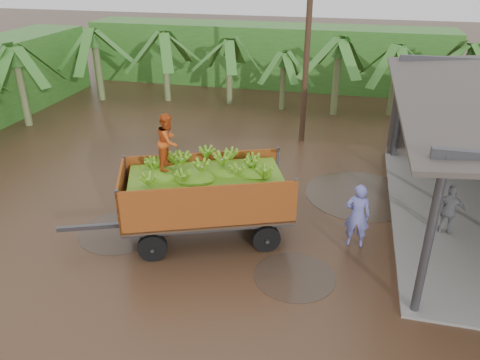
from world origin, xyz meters
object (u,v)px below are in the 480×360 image
object	(u,v)px
man_blue	(357,215)
man_grey	(449,211)
banana_trailer	(205,193)
utility_pole	(308,41)

from	to	relation	value
man_blue	man_grey	bearing A→B (deg)	-154.98
banana_trailer	utility_pole	distance (m)	8.94
banana_trailer	man_grey	distance (m)	7.07
man_blue	man_grey	xyz separation A→B (m)	(2.59, 1.16, -0.15)
banana_trailer	utility_pole	bearing A→B (deg)	55.98
man_grey	utility_pole	distance (m)	8.99
man_grey	man_blue	bearing A→B (deg)	27.53
man_blue	banana_trailer	bearing A→B (deg)	7.96
utility_pole	banana_trailer	bearing A→B (deg)	-102.41
banana_trailer	utility_pole	size ratio (longest dim) A/B	0.76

